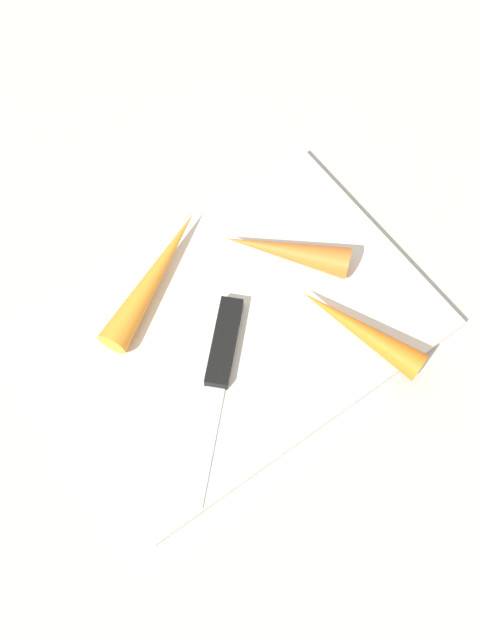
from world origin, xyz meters
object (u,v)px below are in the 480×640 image
(carrot_longest, at_px, (155,275))
(carrot_medium, at_px, (360,329))
(carrot_shortest, at_px, (286,251))
(knife, at_px, (222,355))
(cutting_board, at_px, (240,323))

(carrot_longest, distance_m, carrot_medium, 0.21)
(carrot_shortest, xyz_separation_m, carrot_medium, (-0.01, 0.11, -0.00))
(carrot_longest, bearing_deg, knife, -114.11)
(cutting_board, distance_m, carrot_shortest, 0.09)
(carrot_longest, bearing_deg, carrot_shortest, -51.83)
(knife, bearing_deg, carrot_shortest, 159.50)
(carrot_longest, relative_size, carrot_shortest, 1.31)
(carrot_medium, bearing_deg, carrot_shortest, -15.10)
(carrot_shortest, distance_m, carrot_medium, 0.11)
(carrot_longest, xyz_separation_m, carrot_shortest, (-0.12, 0.05, 0.00))
(knife, relative_size, carrot_shortest, 1.22)
(carrot_longest, bearing_deg, cutting_board, -90.09)
(knife, distance_m, carrot_shortest, 0.13)
(knife, distance_m, carrot_medium, 0.13)
(carrot_shortest, bearing_deg, cutting_board, 69.99)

